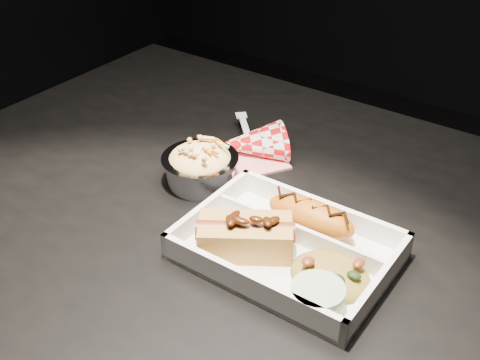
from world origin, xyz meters
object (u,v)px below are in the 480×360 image
Objects in this scene: dining_table at (283,280)px; food_tray at (288,251)px; hotdog at (245,234)px; napkin_fork at (250,144)px; fried_pastry at (311,216)px; foil_coleslaw_cup at (200,164)px.

food_tray reaches higher than dining_table.
napkin_fork is at bearing 90.22° from hotdog.
fried_pastry is at bearing 90.00° from food_tray.
hotdog is at bearing -149.23° from food_tray.
fried_pastry is at bearing -4.07° from foil_coleslaw_cup.
food_tray is 0.21m from foil_coleslaw_cup.
napkin_fork is at bearing 138.37° from dining_table.
napkin_fork reaches higher than food_tray.
food_tray is (0.03, -0.05, 0.10)m from dining_table.
food_tray is at bearing -55.54° from dining_table.
hotdog reaches higher than dining_table.
fried_pastry is (-0.00, 0.06, 0.02)m from food_tray.
dining_table is at bearing -163.19° from fried_pastry.
napkin_fork is (0.01, 0.11, -0.01)m from foil_coleslaw_cup.
hotdog is (-0.04, -0.08, 0.00)m from fried_pastry.
fried_pastry reaches higher than food_tray.
fried_pastry is 0.79× the size of napkin_fork.
hotdog is 1.13× the size of foil_coleslaw_cup.
food_tray is 0.25m from napkin_fork.
dining_table is at bearing 4.45° from napkin_fork.
foil_coleslaw_cup is at bearing 159.86° from food_tray.
foil_coleslaw_cup is (-0.16, 0.02, 0.12)m from dining_table.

